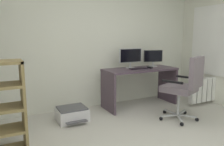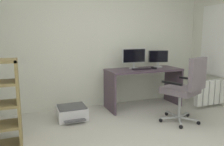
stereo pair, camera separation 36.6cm
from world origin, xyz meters
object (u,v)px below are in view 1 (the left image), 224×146
Objects in this scene: printer at (72,114)px; keyboard at (138,68)px; computer_mouse at (150,67)px; office_chair at (185,85)px; radiator at (210,89)px; monitor_main at (130,56)px; monitor_secondary at (153,57)px; desk at (140,79)px.

keyboard is at bearing 4.44° from printer.
computer_mouse is at bearing -5.73° from keyboard.
office_chair is (0.28, -0.92, -0.16)m from keyboard.
monitor_main is at bearing 157.76° from radiator.
computer_mouse is 0.09× the size of radiator.
keyboard is 1.49m from printer.
monitor_secondary is at bearing 0.02° from monitor_main.
radiator is at bearing -36.34° from computer_mouse.
computer_mouse is 0.91m from office_chair.
monitor_main is 1.26× the size of monitor_secondary.
desk is 2.91× the size of monitor_main.
computer_mouse is 1.72m from printer.
office_chair is at bearing -73.11° from keyboard.
printer is at bearing -173.84° from desk.
desk is 1.47m from radiator.
computer_mouse reaches higher than keyboard.
monitor_secondary reaches higher than radiator.
desk is 0.47m from monitor_main.
monitor_main reaches higher than monitor_secondary.
radiator is (0.97, -0.62, -0.64)m from monitor_secondary.
monitor_main is 1.20m from office_chair.
computer_mouse is (0.25, -0.03, 0.01)m from keyboard.
printer is 0.46× the size of radiator.
computer_mouse is at bearing -29.09° from monitor_main.
monitor_main is 0.54m from monitor_secondary.
monitor_secondary is at bearing 15.66° from desk.
monitor_secondary is 0.52m from keyboard.
monitor_secondary is at bearing 18.99° from keyboard.
computer_mouse is (0.33, -0.18, -0.21)m from monitor_main.
radiator is (1.44, -0.46, -0.46)m from keyboard.
computer_mouse is at bearing 2.79° from printer.
monitor_main is at bearing 145.54° from desk.
office_chair reaches higher than keyboard.
printer is (-1.26, -0.26, -0.86)m from monitor_main.
monitor_secondary is 0.79× the size of printer.
keyboard is 1.58m from radiator.
monitor_secondary is 0.36× the size of radiator.
monitor_main is 1.43× the size of keyboard.
printer is (-1.42, -0.15, -0.43)m from desk.
desk is at bearing -164.34° from monitor_secondary.
desk is 1.33× the size of radiator.
radiator is at bearing -7.38° from printer.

